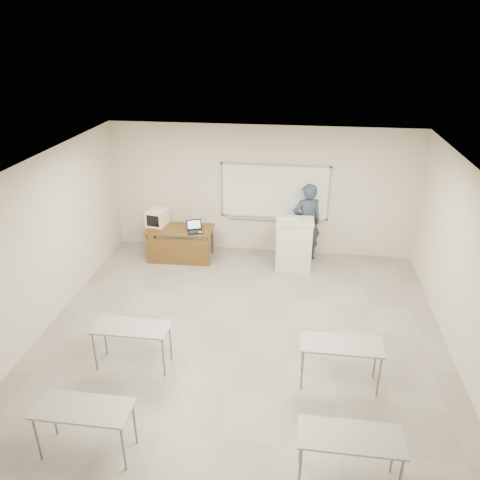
# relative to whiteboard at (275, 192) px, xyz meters

# --- Properties ---
(floor) EXTENTS (7.00, 8.00, 0.01)m
(floor) POSITION_rel_whiteboard_xyz_m (-0.30, -3.97, -1.49)
(floor) COLOR gray
(floor) RESTS_ON ground
(whiteboard) EXTENTS (2.48, 0.10, 1.31)m
(whiteboard) POSITION_rel_whiteboard_xyz_m (0.00, 0.00, 0.00)
(whiteboard) COLOR white
(whiteboard) RESTS_ON floor
(student_desks) EXTENTS (4.40, 2.20, 0.73)m
(student_desks) POSITION_rel_whiteboard_xyz_m (-0.30, -5.32, -0.81)
(student_desks) COLOR #A2A19D
(student_desks) RESTS_ON floor
(instructor_desk) EXTENTS (1.50, 0.75, 0.75)m
(instructor_desk) POSITION_rel_whiteboard_xyz_m (-2.10, -0.78, -0.93)
(instructor_desk) COLOR brown
(instructor_desk) RESTS_ON floor
(podium) EXTENTS (0.81, 0.59, 1.14)m
(podium) POSITION_rel_whiteboard_xyz_m (0.50, -0.79, -0.91)
(podium) COLOR beige
(podium) RESTS_ON floor
(crt_monitor) EXTENTS (0.40, 0.45, 0.38)m
(crt_monitor) POSITION_rel_whiteboard_xyz_m (-2.65, -0.54, -0.55)
(crt_monitor) COLOR #EDE8C0
(crt_monitor) RESTS_ON instructor_desk
(laptop) EXTENTS (0.33, 0.31, 0.24)m
(laptop) POSITION_rel_whiteboard_xyz_m (-1.70, -0.79, -0.67)
(laptop) COLOR black
(laptop) RESTS_ON instructor_desk
(mouse) EXTENTS (0.11, 0.07, 0.04)m
(mouse) POSITION_rel_whiteboard_xyz_m (-1.58, -0.87, -0.71)
(mouse) COLOR #A9ADB2
(mouse) RESTS_ON instructor_desk
(keyboard) EXTENTS (0.44, 0.21, 0.02)m
(keyboard) POSITION_rel_whiteboard_xyz_m (0.35, -0.71, -0.32)
(keyboard) COLOR #EDE8C0
(keyboard) RESTS_ON podium
(presenter) EXTENTS (0.77, 0.63, 1.82)m
(presenter) POSITION_rel_whiteboard_xyz_m (0.76, -0.31, -0.57)
(presenter) COLOR black
(presenter) RESTS_ON floor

